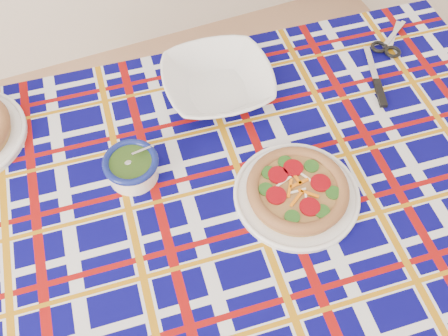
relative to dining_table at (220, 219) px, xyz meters
name	(u,v)px	position (x,y,z in m)	size (l,w,h in m)	color
dining_table	(220,219)	(0.00, 0.00, 0.00)	(1.82, 1.24, 0.81)	brown
tablecloth	(220,214)	(0.00, 0.00, 0.03)	(1.75, 1.11, 0.11)	#070455
main_focaccia_plate	(298,190)	(0.18, -0.05, 0.11)	(0.32, 0.32, 0.06)	#A8743B
pesto_bowl	(132,166)	(-0.17, 0.16, 0.12)	(0.14, 0.14, 0.08)	#1E370F
serving_bowl	(218,83)	(0.13, 0.34, 0.12)	(0.30, 0.30, 0.07)	white
table_knife	(372,64)	(0.59, 0.26, 0.09)	(0.26, 0.02, 0.01)	silver
kitchen_scissors	(394,34)	(0.72, 0.35, 0.09)	(0.20, 0.10, 0.02)	silver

